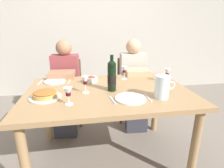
{
  "coord_description": "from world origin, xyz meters",
  "views": [
    {
      "loc": [
        -0.22,
        -1.54,
        1.34
      ],
      "look_at": [
        0.05,
        0.07,
        0.79
      ],
      "focal_mm": 28.55,
      "sensor_mm": 36.0,
      "label": 1
    }
  ],
  "objects_px": {
    "dinner_plate_right_setting": "(130,98)",
    "baked_tart": "(45,95)",
    "dining_table": "(108,99)",
    "wine_bottle": "(112,76)",
    "wine_glass_spare": "(167,73)",
    "water_pitcher": "(162,88)",
    "dinner_plate_left_setting": "(55,81)",
    "diner_right": "(134,81)",
    "diner_left": "(65,84)",
    "wine_glass_right_diner": "(68,93)",
    "salad_bowl": "(91,79)",
    "wine_glass_centre": "(124,70)",
    "chair_left": "(68,87)",
    "chair_right": "(130,84)",
    "wine_glass_left_diner": "(85,81)"
  },
  "relations": [
    {
      "from": "dinner_plate_right_setting",
      "to": "baked_tart",
      "type": "bearing_deg",
      "value": 168.54
    },
    {
      "from": "dining_table",
      "to": "diner_right",
      "type": "bearing_deg",
      "value": 55.94
    },
    {
      "from": "wine_glass_centre",
      "to": "dinner_plate_left_setting",
      "type": "distance_m",
      "value": 0.75
    },
    {
      "from": "diner_right",
      "to": "dining_table",
      "type": "bearing_deg",
      "value": 59.78
    },
    {
      "from": "wine_bottle",
      "to": "wine_glass_spare",
      "type": "relative_size",
      "value": 2.33
    },
    {
      "from": "wine_glass_right_diner",
      "to": "chair_left",
      "type": "bearing_deg",
      "value": 94.96
    },
    {
      "from": "wine_glass_centre",
      "to": "chair_left",
      "type": "height_order",
      "value": "wine_glass_centre"
    },
    {
      "from": "baked_tart",
      "to": "chair_right",
      "type": "relative_size",
      "value": 0.3
    },
    {
      "from": "wine_glass_spare",
      "to": "chair_right",
      "type": "xyz_separation_m",
      "value": [
        -0.19,
        0.74,
        -0.36
      ]
    },
    {
      "from": "dinner_plate_left_setting",
      "to": "chair_right",
      "type": "relative_size",
      "value": 0.26
    },
    {
      "from": "dinner_plate_left_setting",
      "to": "chair_left",
      "type": "xyz_separation_m",
      "value": [
        0.08,
        0.58,
        -0.27
      ]
    },
    {
      "from": "dinner_plate_left_setting",
      "to": "dining_table",
      "type": "bearing_deg",
      "value": -32.47
    },
    {
      "from": "water_pitcher",
      "to": "dinner_plate_left_setting",
      "type": "bearing_deg",
      "value": 147.7
    },
    {
      "from": "wine_glass_right_diner",
      "to": "baked_tart",
      "type": "bearing_deg",
      "value": 141.05
    },
    {
      "from": "chair_left",
      "to": "chair_right",
      "type": "distance_m",
      "value": 0.9
    },
    {
      "from": "dining_table",
      "to": "wine_glass_spare",
      "type": "relative_size",
      "value": 10.58
    },
    {
      "from": "chair_left",
      "to": "diner_right",
      "type": "bearing_deg",
      "value": 167.95
    },
    {
      "from": "salad_bowl",
      "to": "wine_glass_right_diner",
      "type": "xyz_separation_m",
      "value": [
        -0.2,
        -0.55,
        0.07
      ]
    },
    {
      "from": "wine_bottle",
      "to": "chair_right",
      "type": "xyz_separation_m",
      "value": [
        0.43,
        0.91,
        -0.4
      ]
    },
    {
      "from": "baked_tart",
      "to": "wine_glass_right_diner",
      "type": "relative_size",
      "value": 1.89
    },
    {
      "from": "dining_table",
      "to": "baked_tart",
      "type": "distance_m",
      "value": 0.57
    },
    {
      "from": "wine_glass_spare",
      "to": "chair_left",
      "type": "distance_m",
      "value": 1.38
    },
    {
      "from": "wine_glass_left_diner",
      "to": "wine_glass_right_diner",
      "type": "distance_m",
      "value": 0.26
    },
    {
      "from": "water_pitcher",
      "to": "dinner_plate_left_setting",
      "type": "relative_size",
      "value": 0.86
    },
    {
      "from": "wine_glass_right_diner",
      "to": "diner_left",
      "type": "distance_m",
      "value": 0.98
    },
    {
      "from": "wine_glass_left_diner",
      "to": "chair_right",
      "type": "bearing_deg",
      "value": 54.34
    },
    {
      "from": "diner_left",
      "to": "diner_right",
      "type": "xyz_separation_m",
      "value": [
        0.9,
        -0.03,
        0.0
      ]
    },
    {
      "from": "wine_glass_spare",
      "to": "diner_right",
      "type": "bearing_deg",
      "value": 112.04
    },
    {
      "from": "wine_bottle",
      "to": "diner_right",
      "type": "distance_m",
      "value": 0.84
    },
    {
      "from": "diner_left",
      "to": "dining_table",
      "type": "bearing_deg",
      "value": 128.45
    },
    {
      "from": "salad_bowl",
      "to": "dinner_plate_right_setting",
      "type": "relative_size",
      "value": 0.53
    },
    {
      "from": "dining_table",
      "to": "wine_bottle",
      "type": "bearing_deg",
      "value": -30.7
    },
    {
      "from": "wine_glass_centre",
      "to": "diner_left",
      "type": "relative_size",
      "value": 0.13
    },
    {
      "from": "salad_bowl",
      "to": "wine_glass_right_diner",
      "type": "relative_size",
      "value": 0.99
    },
    {
      "from": "diner_right",
      "to": "diner_left",
      "type": "bearing_deg",
      "value": 2.07
    },
    {
      "from": "chair_left",
      "to": "wine_glass_left_diner",
      "type": "bearing_deg",
      "value": 108.22
    },
    {
      "from": "wine_glass_centre",
      "to": "diner_right",
      "type": "bearing_deg",
      "value": 57.57
    },
    {
      "from": "wine_glass_right_diner",
      "to": "dinner_plate_right_setting",
      "type": "distance_m",
      "value": 0.5
    },
    {
      "from": "salad_bowl",
      "to": "chair_right",
      "type": "xyz_separation_m",
      "value": [
        0.6,
        0.61,
        -0.29
      ]
    },
    {
      "from": "wine_glass_spare",
      "to": "dinner_plate_right_setting",
      "type": "height_order",
      "value": "wine_glass_spare"
    },
    {
      "from": "wine_glass_left_diner",
      "to": "diner_left",
      "type": "relative_size",
      "value": 0.13
    },
    {
      "from": "wine_bottle",
      "to": "chair_right",
      "type": "bearing_deg",
      "value": 64.91
    },
    {
      "from": "wine_glass_spare",
      "to": "diner_left",
      "type": "xyz_separation_m",
      "value": [
        -1.11,
        0.53,
        -0.24
      ]
    },
    {
      "from": "dining_table",
      "to": "diner_right",
      "type": "xyz_separation_m",
      "value": [
        0.44,
        0.65,
        -0.05
      ]
    },
    {
      "from": "dinner_plate_right_setting",
      "to": "chair_left",
      "type": "relative_size",
      "value": 0.29
    },
    {
      "from": "baked_tart",
      "to": "dinner_plate_left_setting",
      "type": "height_order",
      "value": "baked_tart"
    },
    {
      "from": "wine_glass_left_diner",
      "to": "wine_glass_centre",
      "type": "height_order",
      "value": "wine_glass_left_diner"
    },
    {
      "from": "water_pitcher",
      "to": "diner_left",
      "type": "relative_size",
      "value": 0.16
    },
    {
      "from": "wine_glass_right_diner",
      "to": "chair_right",
      "type": "bearing_deg",
      "value": 55.36
    },
    {
      "from": "wine_glass_right_diner",
      "to": "diner_right",
      "type": "height_order",
      "value": "diner_right"
    }
  ]
}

